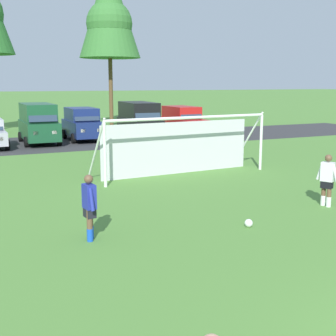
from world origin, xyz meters
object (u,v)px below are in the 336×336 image
at_px(parked_car_slot_left, 38,122).
at_px(parked_car_slot_center, 139,120).
at_px(parked_car_slot_center_left, 82,124).
at_px(parked_car_slot_center_right, 182,121).
at_px(soccer_ball, 249,223).
at_px(player_striker_near, 327,180).
at_px(player_midfield_center, 90,207).
at_px(soccer_goal, 180,144).

bearing_deg(parked_car_slot_left, parked_car_slot_center, -5.62).
height_order(parked_car_slot_left, parked_car_slot_center_left, parked_car_slot_left).
distance_m(parked_car_slot_center_left, parked_car_slot_center_right, 7.07).
height_order(soccer_ball, parked_car_slot_center_left, parked_car_slot_center_left).
height_order(player_striker_near, player_midfield_center, same).
height_order(player_midfield_center, parked_car_slot_center, parked_car_slot_center).
bearing_deg(parked_car_slot_left, parked_car_slot_center_right, -2.91).
bearing_deg(soccer_ball, parked_car_slot_center_right, 68.30).
height_order(soccer_goal, parked_car_slot_center, soccer_goal).
bearing_deg(parked_car_slot_left, player_striker_near, -73.83).
bearing_deg(parked_car_slot_center_left, parked_car_slot_center_right, -8.39).
bearing_deg(soccer_goal, parked_car_slot_center_left, 93.31).
bearing_deg(player_striker_near, soccer_ball, -167.41).
xyz_separation_m(soccer_goal, parked_car_slot_center_left, (-0.77, 13.32, -0.18)).
distance_m(soccer_goal, parked_car_slot_left, 13.33).
xyz_separation_m(parked_car_slot_left, parked_car_slot_center_left, (2.96, 0.53, -0.23)).
distance_m(player_midfield_center, parked_car_slot_left, 19.37).
bearing_deg(soccer_goal, soccer_ball, -102.07).
xyz_separation_m(player_striker_near, player_midfield_center, (-7.55, 0.03, 0.00)).
relative_size(soccer_ball, parked_car_slot_center_left, 0.05).
bearing_deg(player_midfield_center, parked_car_slot_center, 65.31).
distance_m(parked_car_slot_left, parked_car_slot_center, 6.63).
distance_m(parked_car_slot_center, parked_car_slot_center_right, 3.36).
distance_m(player_midfield_center, parked_car_slot_center, 20.50).
relative_size(parked_car_slot_center_left, parked_car_slot_center_right, 1.00).
bearing_deg(parked_car_slot_center_left, soccer_ball, -92.18).
bearing_deg(parked_car_slot_center, soccer_goal, -103.32).
bearing_deg(player_midfield_center, parked_car_slot_center_right, 57.59).
xyz_separation_m(player_midfield_center, parked_car_slot_center_left, (4.91, 19.79, 0.29)).
xyz_separation_m(player_striker_near, parked_car_slot_center, (1.01, 18.65, 0.52)).
distance_m(player_midfield_center, parked_car_slot_center_right, 22.23).
height_order(parked_car_slot_center, parked_car_slot_center_right, parked_car_slot_center).
distance_m(soccer_goal, player_midfield_center, 8.63).
relative_size(soccer_ball, player_midfield_center, 0.13).
bearing_deg(parked_car_slot_center_left, player_midfield_center, -103.94).
relative_size(parked_car_slot_center, parked_car_slot_center_right, 1.07).
relative_size(soccer_ball, parked_car_slot_center_right, 0.05).
bearing_deg(parked_car_slot_center_left, soccer_goal, -86.69).
height_order(soccer_ball, soccer_goal, soccer_goal).
distance_m(parked_car_slot_center_left, parked_car_slot_center, 3.84).
relative_size(parked_car_slot_left, parked_car_slot_center_left, 1.04).
bearing_deg(parked_car_slot_left, player_midfield_center, -95.80).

